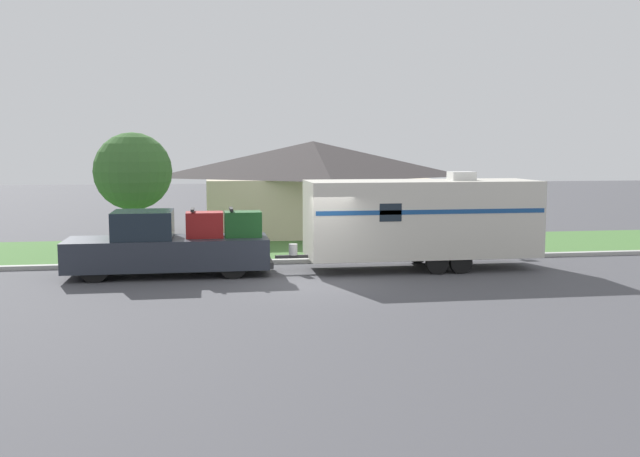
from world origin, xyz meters
name	(u,v)px	position (x,y,z in m)	size (l,w,h in m)	color
ground_plane	(317,283)	(0.00, 0.00, 0.00)	(120.00, 120.00, 0.00)	#47474C
curb_strip	(301,261)	(0.00, 3.75, 0.07)	(80.00, 0.30, 0.14)	#ADADA8
lawn_strip	(289,248)	(0.00, 7.40, 0.01)	(80.00, 7.00, 0.03)	#477538
house_across_street	(313,185)	(1.79, 12.96, 2.23)	(10.84, 7.54, 4.31)	beige
pickup_truck	(169,246)	(-4.39, 1.95, 0.93)	(6.34, 2.03, 2.11)	black
travel_trailer	(421,218)	(3.77, 1.95, 1.68)	(8.62, 2.48, 3.21)	black
mailbox	(501,230)	(7.61, 4.42, 0.95)	(0.48, 0.20, 1.24)	brown
tree_in_yard	(133,172)	(-6.00, 7.55, 3.09)	(2.98, 2.98, 4.59)	brown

